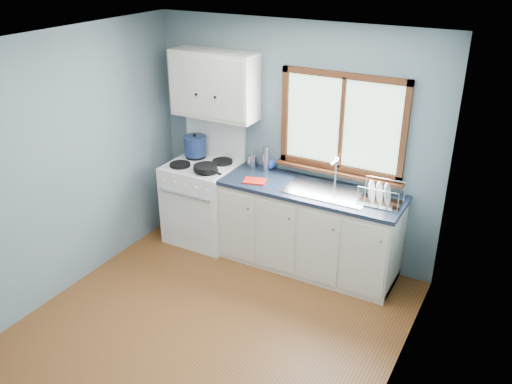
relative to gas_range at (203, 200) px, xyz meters
The scene contains 18 objects.
floor 1.82m from the gas_range, 57.18° to the right, with size 3.20×3.60×0.02m, color brown.
ceiling 2.67m from the gas_range, 57.18° to the right, with size 3.20×3.60×0.02m, color white.
wall_back 1.26m from the gas_range, 19.54° to the left, with size 3.20×0.02×2.50m, color slate.
wall_left 1.78m from the gas_range, 114.14° to the right, with size 0.02×3.60×2.50m, color slate.
wall_right 3.05m from the gas_range, 29.91° to the right, with size 0.02×3.60×2.50m, color slate.
gas_range is the anchor object (origin of this frame).
base_cabinets 1.31m from the gas_range, ahead, with size 1.85×0.60×0.88m.
countertop 1.37m from the gas_range, ahead, with size 1.89×0.64×0.04m, color black.
sink 1.53m from the gas_range, ahead, with size 0.84×0.46×0.44m.
window 1.81m from the gas_range, 11.37° to the left, with size 1.36×0.10×1.03m.
upper_cabinets 1.32m from the gas_range, 56.70° to the left, with size 0.95×0.35×0.70m.
skillet 0.55m from the gas_range, 46.06° to the right, with size 0.41×0.32×0.05m.
stockpot 0.62m from the gas_range, 141.65° to the left, with size 0.30×0.30×0.25m.
utensil_crock 0.75m from the gas_range, 23.22° to the left, with size 0.12×0.12×0.34m.
thermos 0.92m from the gas_range, 15.52° to the left, with size 0.07×0.07×0.28m, color silver.
soap_bottle 0.93m from the gas_range, 17.26° to the left, with size 0.11×0.11×0.27m, color #244FA4.
dish_towel 0.86m from the gas_range, ahead, with size 0.22×0.16×0.02m, color red.
dish_rack 2.07m from the gas_range, ahead, with size 0.41×0.32×0.21m.
Camera 1 is at (2.25, -3.11, 3.19)m, focal length 38.00 mm.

